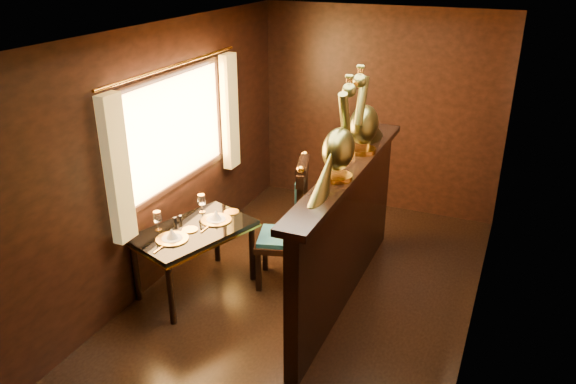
% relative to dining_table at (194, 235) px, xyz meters
% --- Properties ---
extents(ground, '(5.00, 5.00, 0.00)m').
position_rel_dining_table_xyz_m(ground, '(1.05, 0.13, -0.60)').
color(ground, black).
rests_on(ground, ground).
extents(room_shell, '(3.04, 5.04, 2.52)m').
position_rel_dining_table_xyz_m(room_shell, '(0.97, 0.15, 0.98)').
color(room_shell, black).
rests_on(room_shell, ground).
extents(partition, '(0.26, 2.70, 1.36)m').
position_rel_dining_table_xyz_m(partition, '(1.37, 0.43, 0.11)').
color(partition, black).
rests_on(partition, ground).
extents(dining_table, '(1.02, 1.29, 0.87)m').
position_rel_dining_table_xyz_m(dining_table, '(0.00, 0.00, 0.00)').
color(dining_table, black).
rests_on(dining_table, ground).
extents(chair_left, '(0.60, 0.62, 1.34)m').
position_rel_dining_table_xyz_m(chair_left, '(0.83, 0.49, 0.10)').
color(chair_left, black).
rests_on(chair_left, ground).
extents(chair_right, '(0.57, 0.59, 1.33)m').
position_rel_dining_table_xyz_m(chair_right, '(1.04, 0.94, 0.09)').
color(chair_right, black).
rests_on(chair_right, ground).
extents(peacock_left, '(0.26, 0.70, 0.83)m').
position_rel_dining_table_xyz_m(peacock_left, '(1.38, 0.11, 1.17)').
color(peacock_left, '#1A4F2D').
rests_on(peacock_left, partition).
extents(peacock_right, '(0.27, 0.71, 0.85)m').
position_rel_dining_table_xyz_m(peacock_right, '(1.38, 0.82, 1.19)').
color(peacock_right, '#1A4F2D').
rests_on(peacock_right, partition).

